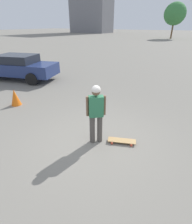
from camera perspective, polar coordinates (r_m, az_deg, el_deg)
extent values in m
plane|color=gray|center=(5.12, 0.00, -9.49)|extent=(220.00, 220.00, 0.00)
cylinder|color=#4C4742|center=(4.87, -1.22, -5.68)|extent=(0.14, 0.14, 0.82)
cylinder|color=#4C4742|center=(4.90, 1.22, -5.50)|extent=(0.14, 0.14, 0.82)
cube|color=#2D724C|center=(4.55, 0.00, 1.84)|extent=(0.42, 0.40, 0.57)
cylinder|color=brown|center=(4.52, -2.84, 1.83)|extent=(0.07, 0.07, 0.54)
cylinder|color=brown|center=(4.58, 2.80, 2.15)|extent=(0.07, 0.07, 0.54)
sphere|color=brown|center=(4.39, 0.00, 6.76)|extent=(0.22, 0.22, 0.22)
sphere|color=silver|center=(4.38, 0.00, 7.24)|extent=(0.23, 0.23, 0.23)
cube|color=tan|center=(5.07, 8.43, -9.16)|extent=(0.82, 0.51, 0.01)
cylinder|color=#D14C33|center=(5.00, 5.23, -10.14)|extent=(0.07, 0.05, 0.07)
cylinder|color=#D14C33|center=(5.21, 5.51, -8.42)|extent=(0.07, 0.05, 0.07)
cylinder|color=#D14C33|center=(5.00, 11.44, -10.63)|extent=(0.07, 0.05, 0.07)
cylinder|color=#D14C33|center=(5.21, 11.44, -8.89)|extent=(0.07, 0.05, 0.07)
cube|color=navy|center=(11.79, -24.41, 12.90)|extent=(5.07, 3.14, 0.66)
cube|color=#1E232D|center=(11.62, -24.45, 15.55)|extent=(2.53, 2.15, 0.45)
cylinder|color=black|center=(13.43, -27.08, 12.37)|extent=(0.70, 0.40, 0.67)
cylinder|color=black|center=(10.33, -20.27, 10.03)|extent=(0.70, 0.40, 0.67)
cylinder|color=black|center=(11.75, -15.71, 12.56)|extent=(0.70, 0.40, 0.67)
cylinder|color=brown|center=(47.36, 23.56, 23.20)|extent=(0.35, 0.35, 3.42)
sphere|color=#387A3D|center=(47.39, 24.38, 27.18)|extent=(4.67, 4.67, 4.67)
cone|color=orange|center=(7.93, -24.91, 4.35)|extent=(0.40, 0.40, 0.67)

